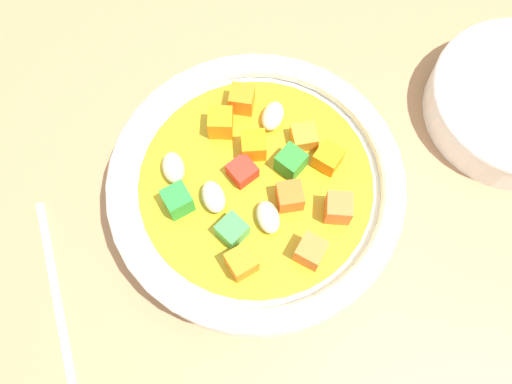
{
  "coord_description": "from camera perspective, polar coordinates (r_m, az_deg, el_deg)",
  "views": [
    {
      "loc": [
        -12.36,
        -7.49,
        39.29
      ],
      "look_at": [
        0.0,
        0.0,
        2.23
      ],
      "focal_mm": 38.21,
      "sensor_mm": 36.0,
      "label": 1
    }
  ],
  "objects": [
    {
      "name": "soup_bowl_main",
      "position": [
        0.39,
        0.01,
        0.29
      ],
      "size": [
        20.91,
        20.91,
        6.14
      ],
      "color": "white",
      "rests_on": "ground_plane"
    },
    {
      "name": "ground_plane",
      "position": [
        0.43,
        0.0,
        -1.57
      ],
      "size": [
        140.0,
        140.0,
        2.0
      ],
      "primitive_type": "cube",
      "color": "#9E754F"
    }
  ]
}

